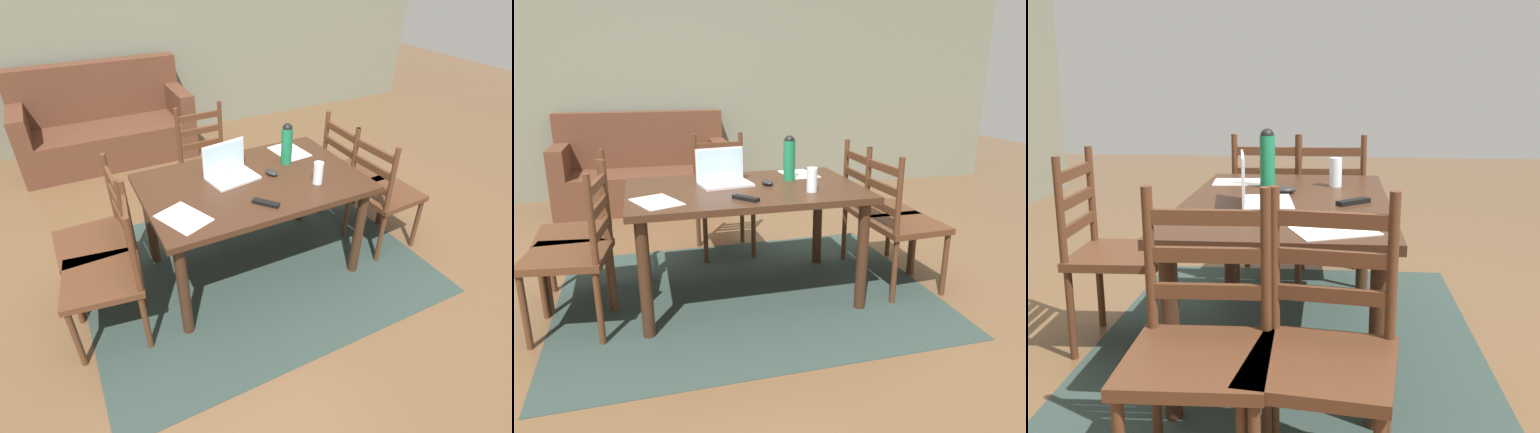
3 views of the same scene
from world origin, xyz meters
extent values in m
plane|color=brown|center=(0.00, 0.00, 0.00)|extent=(14.00, 14.00, 0.00)
cube|color=#283833|center=(0.00, 0.00, 0.00)|extent=(2.42, 1.87, 0.01)
cube|color=#6B6D5B|center=(0.00, 2.93, 1.35)|extent=(8.00, 0.12, 2.70)
cube|color=#382114|center=(0.00, 0.00, 0.71)|extent=(1.45, 0.93, 0.04)
cylinder|color=#382114|center=(-0.65, -0.38, 0.35)|extent=(0.07, 0.07, 0.69)
cylinder|color=#382114|center=(0.65, -0.38, 0.35)|extent=(0.07, 0.07, 0.69)
cylinder|color=#382114|center=(-0.65, 0.38, 0.35)|extent=(0.07, 0.07, 0.69)
cylinder|color=#382114|center=(0.65, 0.38, 0.35)|extent=(0.07, 0.07, 0.69)
cube|color=#4C2B19|center=(0.00, 0.79, 0.45)|extent=(0.45, 0.45, 0.04)
cylinder|color=#4C2B19|center=(0.20, 0.61, 0.21)|extent=(0.04, 0.04, 0.43)
cylinder|color=#4C2B19|center=(-0.18, 0.60, 0.21)|extent=(0.04, 0.04, 0.43)
cylinder|color=#4C2B19|center=(0.18, 0.99, 0.21)|extent=(0.04, 0.04, 0.43)
cylinder|color=#4C2B19|center=(-0.20, 0.98, 0.21)|extent=(0.04, 0.04, 0.43)
cylinder|color=#4C2B19|center=(0.18, 1.00, 0.70)|extent=(0.04, 0.04, 0.50)
cylinder|color=#4C2B19|center=(-0.20, 0.99, 0.70)|extent=(0.04, 0.04, 0.50)
cube|color=#4C2B19|center=(-0.01, 0.99, 0.60)|extent=(0.36, 0.03, 0.05)
cube|color=#4C2B19|center=(-0.01, 0.99, 0.72)|extent=(0.36, 0.03, 0.05)
cube|color=#4C2B19|center=(-0.01, 0.99, 0.85)|extent=(0.36, 0.03, 0.05)
cube|color=#4C2B19|center=(1.06, -0.19, 0.45)|extent=(0.46, 0.46, 0.04)
cylinder|color=#4C2B19|center=(1.23, 0.01, 0.21)|extent=(0.04, 0.04, 0.43)
cylinder|color=#4C2B19|center=(1.26, -0.37, 0.21)|extent=(0.04, 0.04, 0.43)
cylinder|color=#4C2B19|center=(0.86, -0.01, 0.21)|extent=(0.04, 0.04, 0.43)
cylinder|color=#4C2B19|center=(0.88, -0.39, 0.21)|extent=(0.04, 0.04, 0.43)
cylinder|color=#4C2B19|center=(0.85, -0.01, 0.70)|extent=(0.04, 0.04, 0.50)
cylinder|color=#4C2B19|center=(0.87, -0.39, 0.70)|extent=(0.04, 0.04, 0.50)
cube|color=#4C2B19|center=(0.86, -0.20, 0.60)|extent=(0.04, 0.36, 0.05)
cube|color=#4C2B19|center=(0.86, -0.20, 0.72)|extent=(0.04, 0.36, 0.05)
cube|color=#4C2B19|center=(0.86, -0.20, 0.85)|extent=(0.04, 0.36, 0.05)
cube|color=#4C2B19|center=(-1.06, -0.19, 0.45)|extent=(0.50, 0.50, 0.04)
cylinder|color=#4C2B19|center=(-1.27, -0.35, 0.21)|extent=(0.04, 0.04, 0.43)
cylinder|color=#4C2B19|center=(-1.22, 0.03, 0.21)|extent=(0.04, 0.04, 0.43)
cylinder|color=#4C2B19|center=(-0.89, -0.40, 0.21)|extent=(0.04, 0.04, 0.43)
cylinder|color=#4C2B19|center=(-0.84, -0.02, 0.21)|extent=(0.04, 0.04, 0.43)
cylinder|color=#4C2B19|center=(-0.88, -0.40, 0.70)|extent=(0.04, 0.04, 0.50)
cylinder|color=#4C2B19|center=(-0.83, -0.03, 0.70)|extent=(0.04, 0.04, 0.50)
cube|color=#4C2B19|center=(-0.86, -0.21, 0.60)|extent=(0.07, 0.36, 0.05)
cube|color=#4C2B19|center=(-0.86, -0.21, 0.72)|extent=(0.07, 0.36, 0.05)
cube|color=#4C2B19|center=(-0.86, -0.21, 0.85)|extent=(0.07, 0.36, 0.05)
cube|color=#4C2B19|center=(-1.06, 0.19, 0.45)|extent=(0.45, 0.45, 0.04)
cylinder|color=#4C2B19|center=(-1.24, -0.01, 0.21)|extent=(0.04, 0.04, 0.43)
cylinder|color=#4C2B19|center=(-1.25, 0.37, 0.21)|extent=(0.04, 0.04, 0.43)
cylinder|color=#4C2B19|center=(-0.86, 0.00, 0.21)|extent=(0.04, 0.04, 0.43)
cylinder|color=#4C2B19|center=(-0.87, 0.38, 0.21)|extent=(0.04, 0.04, 0.43)
cylinder|color=#4C2B19|center=(-0.85, 0.00, 0.70)|extent=(0.04, 0.04, 0.50)
cylinder|color=#4C2B19|center=(-0.86, 0.38, 0.70)|extent=(0.04, 0.04, 0.50)
cube|color=#4C2B19|center=(-0.86, 0.19, 0.60)|extent=(0.03, 0.36, 0.05)
cube|color=#4C2B19|center=(-0.86, 0.19, 0.72)|extent=(0.03, 0.36, 0.05)
cube|color=#4C2B19|center=(-0.86, 0.19, 0.85)|extent=(0.03, 0.36, 0.05)
cube|color=#4C2B19|center=(1.06, 0.19, 0.45)|extent=(0.45, 0.45, 0.04)
cylinder|color=#4C2B19|center=(1.25, 0.37, 0.21)|extent=(0.04, 0.04, 0.43)
cylinder|color=#4C2B19|center=(1.24, -0.01, 0.21)|extent=(0.04, 0.04, 0.43)
cylinder|color=#4C2B19|center=(0.87, 0.38, 0.21)|extent=(0.04, 0.04, 0.43)
cylinder|color=#4C2B19|center=(0.86, 0.00, 0.21)|extent=(0.04, 0.04, 0.43)
cylinder|color=#4C2B19|center=(0.86, 0.38, 0.70)|extent=(0.04, 0.04, 0.50)
cylinder|color=#4C2B19|center=(0.85, 0.00, 0.70)|extent=(0.04, 0.04, 0.50)
cube|color=#4C2B19|center=(0.86, 0.19, 0.60)|extent=(0.03, 0.36, 0.05)
cube|color=#4C2B19|center=(0.86, 0.19, 0.72)|extent=(0.03, 0.36, 0.05)
cube|color=#4C2B19|center=(0.86, 0.19, 0.85)|extent=(0.03, 0.36, 0.05)
cube|color=#512D1E|center=(-0.60, 2.38, 0.20)|extent=(1.80, 0.80, 0.40)
cube|color=#512D1E|center=(-0.60, 2.68, 0.70)|extent=(1.80, 0.20, 0.60)
cube|color=#512D1E|center=(0.22, 2.38, 0.55)|extent=(0.16, 0.80, 0.30)
cube|color=#512D1E|center=(-1.42, 2.38, 0.55)|extent=(0.16, 0.80, 0.30)
cube|color=silver|center=(-0.11, 0.08, 0.74)|extent=(0.35, 0.27, 0.02)
cube|color=silver|center=(-0.12, 0.18, 0.85)|extent=(0.32, 0.06, 0.21)
cube|color=#A5CCEA|center=(-0.12, 0.18, 0.85)|extent=(0.29, 0.05, 0.19)
cylinder|color=#197247|center=(0.33, 0.12, 0.86)|extent=(0.08, 0.08, 0.26)
sphere|color=black|center=(0.33, 0.12, 1.00)|extent=(0.07, 0.07, 0.07)
cylinder|color=silver|center=(0.37, -0.22, 0.81)|extent=(0.06, 0.06, 0.15)
ellipsoid|color=black|center=(0.15, 0.02, 0.75)|extent=(0.09, 0.11, 0.03)
cube|color=black|center=(-0.06, -0.30, 0.74)|extent=(0.14, 0.16, 0.02)
cube|color=white|center=(-0.55, -0.22, 0.74)|extent=(0.31, 0.35, 0.00)
cube|color=white|center=(0.45, 0.28, 0.74)|extent=(0.23, 0.31, 0.00)
camera|label=1|loc=(-1.05, -2.12, 2.04)|focal=28.41mm
camera|label=2|loc=(-0.61, -2.85, 1.44)|focal=33.36mm
camera|label=3|loc=(-2.71, -0.21, 1.30)|focal=42.44mm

